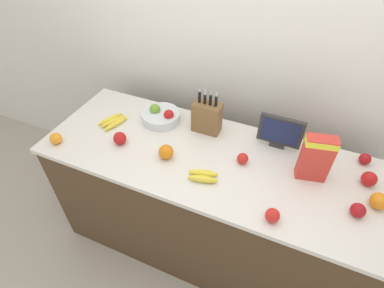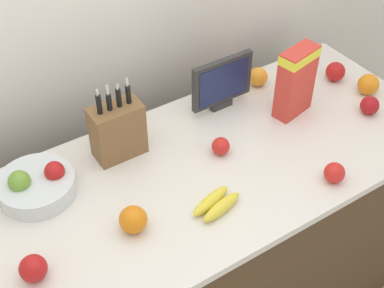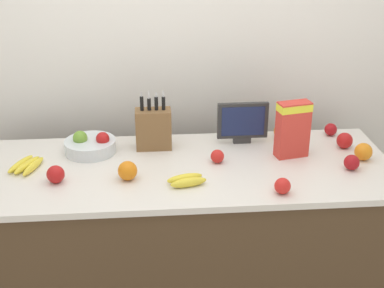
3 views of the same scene
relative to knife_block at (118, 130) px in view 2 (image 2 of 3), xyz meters
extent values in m
cube|color=silver|center=(0.11, 0.37, 0.26)|extent=(9.00, 0.06, 2.60)
cube|color=#4C3823|center=(0.11, -0.22, -0.59)|extent=(2.02, 0.73, 0.91)
cube|color=silver|center=(0.11, -0.22, -0.12)|extent=(2.05, 0.76, 0.03)
cube|color=brown|center=(0.00, 0.00, 0.00)|extent=(0.18, 0.10, 0.20)
cylinder|color=black|center=(-0.05, 0.00, 0.13)|extent=(0.02, 0.02, 0.07)
cube|color=silver|center=(-0.05, 0.00, 0.18)|extent=(0.01, 0.00, 0.02)
cylinder|color=black|center=(-0.02, 0.00, 0.13)|extent=(0.02, 0.02, 0.06)
cube|color=silver|center=(-0.02, 0.00, 0.18)|extent=(0.01, 0.00, 0.04)
cylinder|color=black|center=(0.02, 0.00, 0.13)|extent=(0.02, 0.02, 0.07)
cube|color=silver|center=(0.02, 0.00, 0.18)|extent=(0.01, 0.00, 0.02)
cylinder|color=black|center=(0.05, 0.00, 0.13)|extent=(0.02, 0.02, 0.07)
cube|color=silver|center=(0.05, 0.00, 0.18)|extent=(0.01, 0.00, 0.03)
cube|color=#2D2D2D|center=(0.45, 0.02, -0.09)|extent=(0.09, 0.03, 0.03)
cube|color=#2D2D2D|center=(0.45, 0.02, 0.02)|extent=(0.26, 0.02, 0.19)
cube|color=#19234C|center=(0.45, 0.01, 0.02)|extent=(0.22, 0.00, 0.15)
cube|color=red|center=(0.67, -0.15, 0.03)|extent=(0.17, 0.10, 0.28)
cube|color=yellow|center=(0.67, -0.15, 0.15)|extent=(0.17, 0.11, 0.04)
cylinder|color=silver|center=(-0.32, -0.03, -0.07)|extent=(0.25, 0.25, 0.06)
sphere|color=red|center=(-0.25, -0.04, -0.03)|extent=(0.07, 0.07, 0.07)
sphere|color=#6B9E33|center=(-0.36, -0.02, -0.03)|extent=(0.07, 0.07, 0.07)
ellipsoid|color=yellow|center=(0.13, -0.38, -0.08)|extent=(0.17, 0.08, 0.04)
ellipsoid|color=yellow|center=(0.14, -0.42, -0.08)|extent=(0.17, 0.08, 0.04)
sphere|color=#A31419|center=(0.94, 0.08, -0.07)|extent=(0.07, 0.07, 0.07)
sphere|color=#A31419|center=(0.91, -0.32, -0.07)|extent=(0.07, 0.07, 0.07)
sphere|color=red|center=(-0.44, -0.33, -0.06)|extent=(0.08, 0.08, 0.08)
sphere|color=red|center=(0.30, -0.19, -0.07)|extent=(0.06, 0.06, 0.06)
sphere|color=red|center=(0.54, -0.51, -0.07)|extent=(0.07, 0.07, 0.07)
sphere|color=red|center=(0.96, -0.08, -0.06)|extent=(0.08, 0.08, 0.08)
sphere|color=orange|center=(-0.12, -0.33, -0.06)|extent=(0.09, 0.09, 0.09)
sphere|color=orange|center=(0.67, 0.06, -0.07)|extent=(0.08, 0.08, 0.08)
sphere|color=orange|center=(1.00, -0.23, -0.06)|extent=(0.09, 0.09, 0.09)
camera|label=1|loc=(0.52, -1.42, 1.14)|focal=28.00mm
camera|label=2|loc=(-0.54, -1.31, 1.18)|focal=50.00mm
camera|label=3|loc=(-0.01, -2.46, 1.04)|focal=50.00mm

